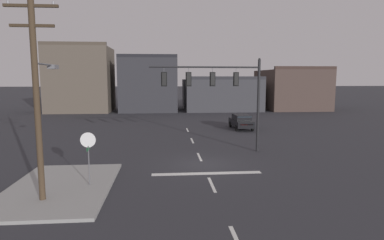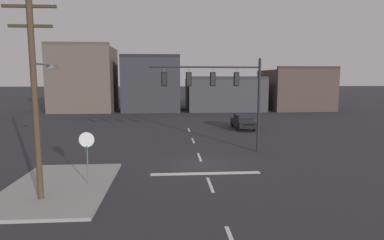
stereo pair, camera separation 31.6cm
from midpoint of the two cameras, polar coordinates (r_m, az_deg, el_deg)
name	(u,v)px [view 1 (the left image)]	position (r m, az deg, el deg)	size (l,w,h in m)	color
ground_plane	(203,164)	(21.03, 1.47, -7.80)	(400.00, 400.00, 0.00)	#2B2B30
sidewalk_near_corner	(60,187)	(17.90, -22.60, -10.87)	(5.00, 8.00, 0.15)	gray
stop_bar_paint	(207,173)	(19.12, 2.14, -9.35)	(6.40, 0.50, 0.01)	silver
lane_centreline	(199,157)	(22.96, 0.92, -6.49)	(0.16, 26.40, 0.01)	silver
signal_mast_near_side	(222,87)	(23.82, 4.86, 5.84)	(8.13, 0.64, 6.96)	black
stop_sign	(88,146)	(17.08, -18.27, -4.35)	(0.76, 0.64, 2.83)	#56565B
car_lot_nearside	(241,121)	(35.58, 8.39, -0.21)	(2.01, 4.50, 1.61)	black
utility_pole	(38,91)	(15.61, -26.01, 4.61)	(2.20, 2.76, 9.07)	#423323
building_row	(192,87)	(56.53, -0.23, 5.73)	(46.63, 12.98, 10.95)	brown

